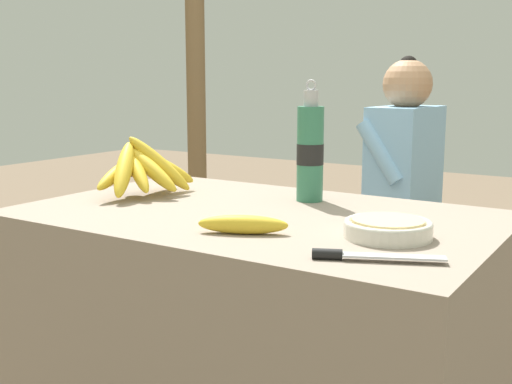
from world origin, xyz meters
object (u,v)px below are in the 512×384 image
object	(u,v)px
loose_banana_front	(243,224)
seated_vendor	(393,178)
serving_bowl	(388,227)
knife	(359,255)
wooden_bench	(375,243)
water_bottle	(310,152)
banana_bunch_ripe	(144,167)
banana_bunch_green	(287,201)
support_post_near	(196,65)

from	to	relation	value
loose_banana_front	seated_vendor	world-z (taller)	seated_vendor
serving_bowl	knife	bearing A→B (deg)	-84.51
wooden_bench	seated_vendor	distance (m)	0.30
wooden_bench	loose_banana_front	bearing A→B (deg)	-79.74
water_bottle	loose_banana_front	world-z (taller)	water_bottle
knife	seated_vendor	size ratio (longest dim) A/B	0.20
water_bottle	seated_vendor	size ratio (longest dim) A/B	0.28
water_bottle	wooden_bench	xyz separation A→B (m)	(-0.20, 0.98, -0.49)
banana_bunch_ripe	seated_vendor	distance (m)	1.19
loose_banana_front	knife	distance (m)	0.29
banana_bunch_ripe	loose_banana_front	distance (m)	0.53
seated_vendor	knife	bearing A→B (deg)	111.92
water_bottle	banana_bunch_green	size ratio (longest dim) A/B	1.12
seated_vendor	loose_banana_front	bearing A→B (deg)	101.07
banana_bunch_ripe	serving_bowl	bearing A→B (deg)	-6.83
serving_bowl	wooden_bench	xyz separation A→B (m)	(-0.52, 1.25, -0.38)
serving_bowl	knife	xyz separation A→B (m)	(0.02, -0.19, -0.01)
support_post_near	seated_vendor	bearing A→B (deg)	-17.35
banana_bunch_ripe	wooden_bench	xyz separation A→B (m)	(0.23, 1.17, -0.44)
loose_banana_front	knife	xyz separation A→B (m)	(0.29, -0.06, -0.01)
banana_bunch_ripe	wooden_bench	bearing A→B (deg)	78.94
serving_bowl	wooden_bench	bearing A→B (deg)	112.61
banana_bunch_green	wooden_bench	bearing A→B (deg)	-0.67
knife	support_post_near	size ratio (longest dim) A/B	0.10
seated_vendor	banana_bunch_green	bearing A→B (deg)	-0.04
wooden_bench	banana_bunch_ripe	bearing A→B (deg)	-101.06
banana_bunch_ripe	loose_banana_front	xyz separation A→B (m)	(0.48, -0.22, -0.06)
knife	support_post_near	distance (m)	2.58
loose_banana_front	serving_bowl	bearing A→B (deg)	26.10
wooden_bench	banana_bunch_green	distance (m)	0.45
seated_vendor	support_post_near	xyz separation A→B (m)	(-1.32, 0.41, 0.47)
knife	banana_bunch_green	size ratio (longest dim) A/B	0.79
wooden_bench	support_post_near	xyz separation A→B (m)	(-1.24, 0.38, 0.76)
serving_bowl	water_bottle	world-z (taller)	water_bottle
banana_bunch_ripe	seated_vendor	bearing A→B (deg)	74.98
loose_banana_front	support_post_near	distance (m)	2.34
banana_bunch_ripe	water_bottle	xyz separation A→B (m)	(0.43, 0.18, 0.05)
water_bottle	banana_bunch_ripe	bearing A→B (deg)	-156.84
serving_bowl	support_post_near	distance (m)	2.43
banana_bunch_ripe	seated_vendor	xyz separation A→B (m)	(0.30, 1.14, -0.15)
banana_bunch_ripe	support_post_near	bearing A→B (deg)	123.15
banana_bunch_ripe	support_post_near	world-z (taller)	support_post_near
wooden_bench	banana_bunch_green	bearing A→B (deg)	179.33
knife	banana_bunch_green	bearing A→B (deg)	99.81
serving_bowl	support_post_near	bearing A→B (deg)	137.09
serving_bowl	loose_banana_front	world-z (taller)	loose_banana_front
banana_bunch_ripe	wooden_bench	size ratio (longest dim) A/B	0.19
banana_bunch_ripe	banana_bunch_green	xyz separation A→B (m)	(-0.21, 1.17, -0.31)
water_bottle	seated_vendor	world-z (taller)	seated_vendor
banana_bunch_green	support_post_near	bearing A→B (deg)	154.88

